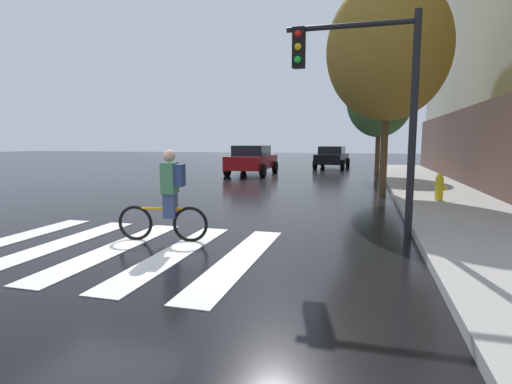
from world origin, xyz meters
The scene contains 9 objects.
ground_plane centered at (0.00, 0.00, 0.00)m, with size 120.00×120.00×0.00m, color black.
crosswalk_stripes centered at (0.44, 0.00, 0.01)m, with size 5.08×3.87×0.01m.
sedan_mid centered at (-1.56, 15.80, 0.84)m, with size 2.24×4.71×1.63m.
sedan_far centered at (2.34, 22.55, 0.78)m, with size 2.34×4.52×1.52m.
cyclist centered at (1.10, 0.76, 0.84)m, with size 1.70×0.39×1.69m.
traffic_light_near centered at (4.56, 2.21, 2.86)m, with size 2.47×0.28×4.20m.
fire_hydrant centered at (6.66, 6.61, 0.53)m, with size 0.33×0.22×0.78m.
street_tree_near centered at (5.17, 8.50, 4.83)m, with size 4.02×4.02×7.16m.
street_tree_mid centered at (5.17, 15.76, 3.94)m, with size 3.28×3.28×5.84m.
Camera 1 is at (4.55, -5.78, 1.84)m, focal length 27.97 mm.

